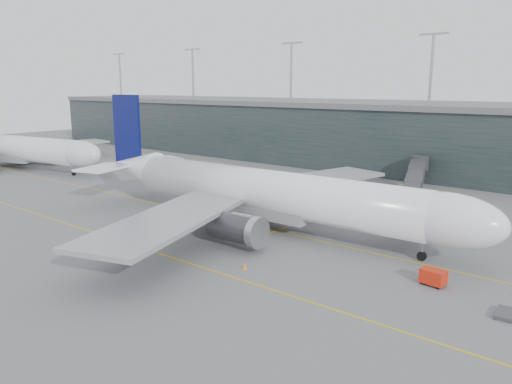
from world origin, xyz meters
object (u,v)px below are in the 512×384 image
Objects in this scene: jet_bridge at (429,182)px; second_aircraft at (11,148)px; gse_cart at (433,277)px; main_aircraft at (265,193)px.

second_aircraft is (-90.31, -23.05, 0.37)m from jet_bridge.
second_aircraft is 23.96× the size of gse_cart.
gse_cart is (25.11, -5.30, -4.06)m from main_aircraft.
main_aircraft reaches higher than gse_cart.
second_aircraft is (-77.21, 1.82, -0.24)m from main_aircraft.
main_aircraft is 25.19× the size of gse_cart.
gse_cart is at bearing -87.93° from jet_bridge.
main_aircraft is 25.98m from gse_cart.
gse_cart is (12.01, -30.16, -3.45)m from jet_bridge.
jet_bridge is 17.55× the size of gse_cart.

